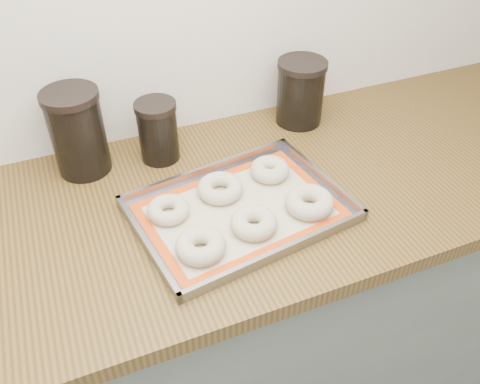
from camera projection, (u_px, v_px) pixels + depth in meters
name	position (u px, v px, depth m)	size (l,w,h in m)	color
cabinet	(229.00, 317.00, 1.49)	(3.00, 0.65, 0.86)	#5E695C
countertop	(227.00, 202.00, 1.20)	(3.06, 0.68, 0.04)	brown
baking_tray	(240.00, 210.00, 1.14)	(0.50, 0.39, 0.03)	gray
baking_mat	(240.00, 211.00, 1.14)	(0.46, 0.35, 0.00)	#C6B793
bagel_front_left	(201.00, 246.00, 1.03)	(0.10, 0.10, 0.04)	#BEB493
bagel_front_mid	(254.00, 223.00, 1.08)	(0.10, 0.10, 0.04)	#BEB493
bagel_front_right	(309.00, 202.00, 1.13)	(0.11, 0.11, 0.04)	#BEB493
bagel_back_left	(168.00, 210.00, 1.12)	(0.09, 0.09, 0.03)	#BEB493
bagel_back_mid	(220.00, 188.00, 1.17)	(0.11, 0.11, 0.04)	#BEB493
bagel_back_right	(270.00, 170.00, 1.23)	(0.09, 0.09, 0.04)	#BEB493
canister_left	(78.00, 132.00, 1.20)	(0.13, 0.13, 0.21)	black
canister_mid	(158.00, 131.00, 1.26)	(0.10, 0.10, 0.16)	black
canister_right	(300.00, 92.00, 1.38)	(0.13, 0.13, 0.18)	black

